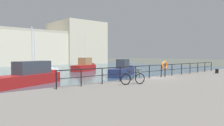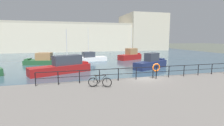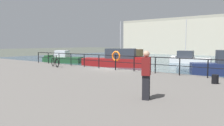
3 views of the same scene
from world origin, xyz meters
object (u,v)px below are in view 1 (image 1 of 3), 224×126
(moored_white_yacht, at_px, (27,76))
(life_ring_stand, at_px, (165,66))
(parked_bicycle, at_px, (133,79))
(mooring_bollard, at_px, (217,71))
(moored_small_launch, at_px, (38,69))
(moored_harbor_tender, at_px, (84,66))
(harbor_building, at_px, (25,47))
(moored_blue_motorboat, at_px, (122,70))

(moored_white_yacht, relative_size, life_ring_stand, 5.93)
(life_ring_stand, bearing_deg, parked_bicycle, -166.28)
(mooring_bollard, bearing_deg, moored_small_launch, 112.89)
(moored_small_launch, bearing_deg, parked_bicycle, 72.53)
(moored_harbor_tender, relative_size, life_ring_stand, 4.93)
(harbor_building, height_order, moored_small_launch, harbor_building)
(moored_blue_motorboat, relative_size, mooring_bollard, 15.09)
(harbor_building, xyz_separation_m, moored_white_yacht, (-14.27, -43.36, -4.43))
(moored_blue_motorboat, xyz_separation_m, parked_bicycle, (-10.62, -12.03, 0.64))
(moored_harbor_tender, bearing_deg, harbor_building, 67.41)
(moored_white_yacht, relative_size, mooring_bollard, 18.81)
(moored_white_yacht, bearing_deg, moored_small_launch, 41.35)
(harbor_building, distance_m, moored_blue_motorboat, 43.34)
(harbor_building, relative_size, mooring_bollard, 144.62)
(moored_white_yacht, distance_m, mooring_bollard, 19.42)
(harbor_building, bearing_deg, moored_blue_motorboat, -91.21)
(moored_white_yacht, distance_m, moored_small_launch, 12.64)
(moored_blue_motorboat, height_order, parked_bicycle, moored_blue_motorboat)
(moored_small_launch, xyz_separation_m, parked_bicycle, (-2.75, -23.14, 0.78))
(harbor_building, height_order, parked_bicycle, harbor_building)
(mooring_bollard, relative_size, life_ring_stand, 0.31)
(mooring_bollard, bearing_deg, moored_blue_motorboat, 99.19)
(moored_harbor_tender, xyz_separation_m, moored_blue_motorboat, (-0.88, -11.14, -0.11))
(moored_harbor_tender, xyz_separation_m, life_ring_stand, (-6.10, -21.85, 1.11))
(moored_harbor_tender, distance_m, parked_bicycle, 25.87)
(moored_white_yacht, xyz_separation_m, life_ring_stand, (8.15, -10.44, 1.16))
(mooring_bollard, xyz_separation_m, life_ring_stand, (-7.19, 1.47, 0.75))
(moored_white_yacht, distance_m, parked_bicycle, 12.09)
(moored_blue_motorboat, height_order, moored_small_launch, moored_small_launch)
(harbor_building, relative_size, moored_small_launch, 9.33)
(moored_white_yacht, height_order, life_ring_stand, moored_white_yacht)
(harbor_building, bearing_deg, moored_white_yacht, -108.22)
(mooring_bollard, bearing_deg, parked_bicycle, 179.31)
(harbor_building, xyz_separation_m, moored_small_launch, (-8.77, -31.98, -4.64))
(moored_blue_motorboat, xyz_separation_m, life_ring_stand, (-5.22, -10.71, 1.23))
(moored_blue_motorboat, distance_m, moored_small_launch, 13.62)
(moored_small_launch, bearing_deg, moored_harbor_tender, 169.49)
(moored_blue_motorboat, distance_m, parked_bicycle, 16.05)
(moored_white_yacht, bearing_deg, mooring_bollard, -60.69)
(moored_harbor_tender, distance_m, moored_white_yacht, 18.25)
(moored_white_yacht, relative_size, parked_bicycle, 4.88)
(moored_white_yacht, bearing_deg, moored_harbor_tender, 15.84)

